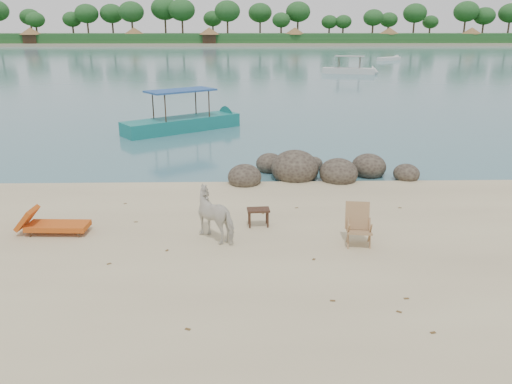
% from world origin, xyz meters
% --- Properties ---
extents(water, '(400.00, 400.00, 0.00)m').
position_xyz_m(water, '(0.00, 90.00, 0.00)').
color(water, '#3C6C78').
rests_on(water, ground).
extents(far_shore, '(420.00, 90.00, 1.40)m').
position_xyz_m(far_shore, '(0.00, 170.00, 0.00)').
color(far_shore, tan).
rests_on(far_shore, ground).
extents(far_scenery, '(420.00, 18.00, 9.50)m').
position_xyz_m(far_scenery, '(0.03, 136.70, 3.14)').
color(far_scenery, '#1E4C1E').
rests_on(far_scenery, ground).
extents(boulders, '(6.38, 2.86, 1.20)m').
position_xyz_m(boulders, '(2.31, 6.60, 0.23)').
color(boulders, '#312720').
rests_on(boulders, ground).
extents(cow, '(1.44, 1.44, 1.18)m').
position_xyz_m(cow, '(-0.65, 1.50, 0.59)').
color(cow, silver).
rests_on(cow, ground).
extents(side_table, '(0.59, 0.40, 0.45)m').
position_xyz_m(side_table, '(0.34, 2.19, 0.23)').
color(side_table, black).
rests_on(side_table, ground).
extents(lounge_chair, '(1.86, 0.72, 0.55)m').
position_xyz_m(lounge_chair, '(-4.57, 1.85, 0.27)').
color(lounge_chair, '#CC5218').
rests_on(lounge_chair, ground).
extents(deck_chair, '(0.69, 0.74, 0.95)m').
position_xyz_m(deck_chair, '(2.62, 0.97, 0.47)').
color(deck_chair, '#A97E54').
rests_on(deck_chair, ground).
extents(boat_near, '(6.28, 5.09, 3.23)m').
position_xyz_m(boat_near, '(-3.06, 14.86, 1.62)').
color(boat_near, '#16716D').
rests_on(boat_near, water).
extents(boat_mid, '(6.43, 3.24, 3.06)m').
position_xyz_m(boat_mid, '(11.46, 45.99, 1.53)').
color(boat_mid, silver).
rests_on(boat_mid, water).
extents(boat_far, '(4.71, 4.14, 0.60)m').
position_xyz_m(boat_far, '(22.12, 68.34, 0.30)').
color(boat_far, silver).
rests_on(boat_far, water).
extents(dead_leaves, '(7.88, 6.62, 0.00)m').
position_xyz_m(dead_leaves, '(0.49, 0.60, 0.00)').
color(dead_leaves, brown).
rests_on(dead_leaves, ground).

